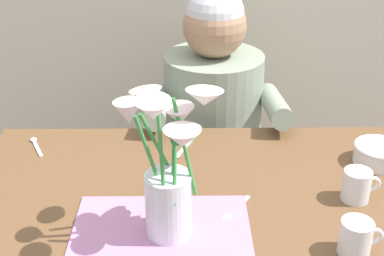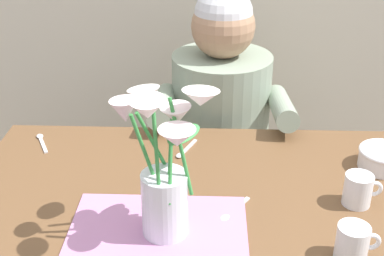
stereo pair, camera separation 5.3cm
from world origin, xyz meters
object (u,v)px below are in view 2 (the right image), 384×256
at_px(tea_cup, 358,190).
at_px(coffee_cup, 353,243).
at_px(flower_vase, 164,166).
at_px(seated_person, 220,145).
at_px(ceramic_bowl, 384,158).

distance_m(tea_cup, coffee_cup, 0.21).
relative_size(flower_vase, tea_cup, 3.88).
bearing_deg(tea_cup, coffee_cup, -106.66).
height_order(flower_vase, tea_cup, flower_vase).
relative_size(flower_vase, coffee_cup, 3.88).
distance_m(seated_person, ceramic_bowl, 0.64).
bearing_deg(tea_cup, flower_vase, -164.07).
relative_size(ceramic_bowl, tea_cup, 1.46).
bearing_deg(flower_vase, seated_person, 79.75).
relative_size(seated_person, ceramic_bowl, 8.35).
relative_size(seated_person, coffee_cup, 12.20).
xyz_separation_m(seated_person, tea_cup, (0.32, -0.60, 0.22)).
distance_m(seated_person, tea_cup, 0.72).
bearing_deg(tea_cup, seated_person, 118.00).
height_order(ceramic_bowl, tea_cup, tea_cup).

